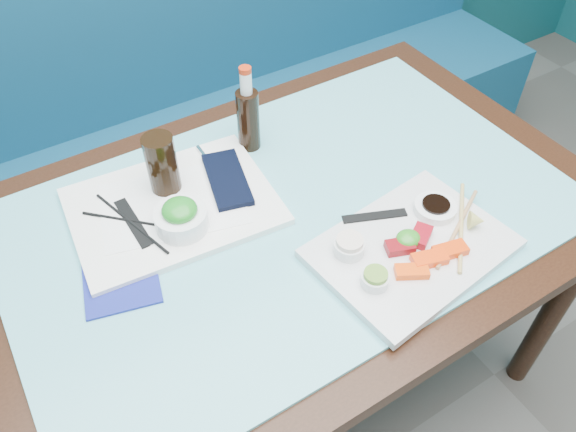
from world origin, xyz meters
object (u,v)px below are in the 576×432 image
cola_glass (162,164)px  cola_bottle_body (248,120)px  booth_bench (167,143)px  seaweed_bowl (181,220)px  blue_napkin (121,282)px  sashimi_plate (411,249)px  dining_table (292,238)px  serving_tray (173,206)px

cola_glass → cola_bottle_body: cola_glass is taller
booth_bench → cola_glass: 0.82m
seaweed_bowl → blue_napkin: seaweed_bowl is taller
sashimi_plate → cola_glass: cola_glass is taller
dining_table → sashimi_plate: size_ratio=3.58×
booth_bench → cola_bottle_body: booth_bench is taller
booth_bench → cola_glass: bearing=-108.1°
sashimi_plate → blue_napkin: (-0.54, 0.24, -0.01)m
dining_table → blue_napkin: bearing=178.8°
dining_table → cola_bottle_body: 0.30m
cola_glass → blue_napkin: size_ratio=0.97×
blue_napkin → cola_bottle_body: bearing=29.4°
dining_table → seaweed_bowl: seaweed_bowl is taller
seaweed_bowl → blue_napkin: 0.17m
booth_bench → cola_glass: booth_bench is taller
serving_tray → cola_bottle_body: bearing=27.2°
booth_bench → serving_tray: 0.83m
sashimi_plate → cola_glass: (-0.35, 0.43, 0.08)m
booth_bench → serving_tray: booth_bench is taller
serving_tray → blue_napkin: bearing=-137.1°
cola_glass → booth_bench: bearing=71.9°
dining_table → booth_bench: bearing=90.0°
booth_bench → blue_napkin: (-0.39, -0.83, 0.39)m
booth_bench → cola_bottle_body: 0.75m
sashimi_plate → seaweed_bowl: bearing=134.8°
serving_tray → seaweed_bowl: size_ratio=3.90×
dining_table → cola_bottle_body: (0.03, 0.25, 0.17)m
cola_glass → dining_table: bearing=-43.2°
serving_tray → cola_glass: 0.10m
blue_napkin → dining_table: bearing=-1.2°
sashimi_plate → cola_bottle_body: bearing=96.7°
dining_table → seaweed_bowl: (-0.23, 0.07, 0.13)m
blue_napkin → serving_tray: bearing=38.2°
serving_tray → dining_table: bearing=-28.1°
dining_table → cola_bottle_body: bearing=82.9°
serving_tray → cola_glass: (0.01, 0.05, 0.08)m
blue_napkin → sashimi_plate: bearing=-24.0°
cola_bottle_body → booth_bench: bearing=92.9°
serving_tray → blue_napkin: 0.22m
booth_bench → blue_napkin: size_ratio=20.86×
serving_tray → cola_bottle_body: size_ratio=2.82×
booth_bench → seaweed_bowl: booth_bench is taller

